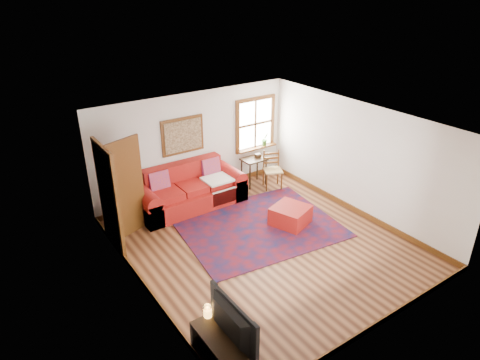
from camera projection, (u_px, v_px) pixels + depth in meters
ground at (264, 244)px, 8.50m from camera, size 5.50×5.50×0.00m
room_envelope at (266, 168)px, 7.80m from camera, size 5.04×5.54×2.52m
window at (257, 129)px, 10.86m from camera, size 1.18×0.20×1.38m
doorway at (119, 191)px, 8.24m from camera, size 0.89×1.08×2.14m
framed_artwork at (183, 136)px, 9.70m from camera, size 1.05×0.07×0.85m
persian_rug at (259, 226)px, 9.10m from camera, size 3.48×2.92×0.02m
red_leather_sofa at (190, 193)px, 9.83m from camera, size 2.50×1.03×0.98m
red_ottoman at (290, 215)px, 9.13m from camera, size 0.91×0.91×0.40m
side_table at (254, 163)px, 10.71m from camera, size 0.60×0.45×0.71m
ladder_back_chair at (272, 168)px, 10.64m from camera, size 0.57×0.56×0.94m
media_cabinet at (222, 352)px, 5.72m from camera, size 0.44×0.97×0.53m
television at (226, 324)px, 5.42m from camera, size 0.14×1.05×0.60m
candle_hurricane at (208, 312)px, 5.92m from camera, size 0.12×0.12×0.18m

